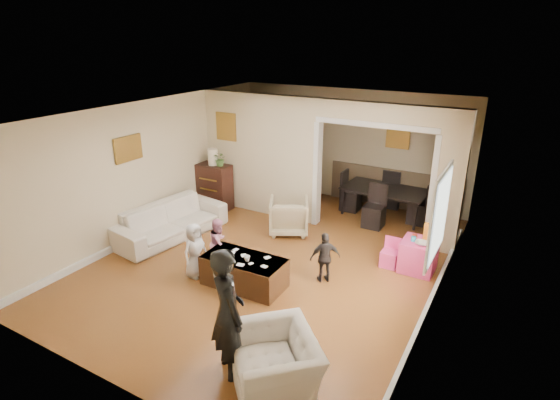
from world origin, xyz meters
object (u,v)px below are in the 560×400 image
Objects in this scene: coffee_cup at (247,258)px; cyan_cup at (414,239)px; armchair_back at (289,216)px; child_kneel_b at (219,243)px; coffee_table at (244,272)px; play_table at (418,256)px; table_lamp at (213,157)px; armchair_front at (275,363)px; child_kneel_a at (195,250)px; sofa at (171,221)px; dining_table at (384,203)px; adult_person at (228,313)px; child_toddler at (325,257)px; dresser at (215,187)px.

cyan_cup reaches higher than coffee_cup.
child_kneel_b reaches higher than armchair_back.
play_table is at bearing 39.06° from coffee_table.
table_lamp is 4.67m from cyan_cup.
table_lamp reaches higher than armchair_back.
armchair_front is 2.79m from child_kneel_a.
sofa is 1.28× the size of dining_table.
adult_person is (1.26, -3.76, 0.46)m from armchair_back.
coffee_cup is 0.17× the size of play_table.
play_table is at bearing 146.61° from armchair_back.
child_toddler is at bearing -138.17° from play_table.
child_kneel_a is (-0.85, -0.15, 0.22)m from coffee_table.
child_kneel_a is at bearing -58.56° from dresser.
dresser is at bearing 40.42° from child_kneel_a.
child_toddler is at bearing -96.59° from child_kneel_b.
child_kneel_b reaches higher than cyan_cup.
sofa reaches higher than coffee_cup.
coffee_table is (0.34, -2.10, -0.11)m from armchair_back.
play_table is at bearing -55.63° from dining_table.
table_lamp is (-2.07, 0.30, 0.87)m from armchair_back.
child_kneel_b is (-1.75, -3.55, 0.13)m from dining_table.
child_toddler is (-0.46, 2.38, 0.09)m from armchair_front.
child_toddler is at bearing 146.01° from armchair_front.
table_lamp is at bearing 135.08° from coffee_table.
armchair_back is 9.58× the size of cyan_cup.
dresser is 1.11× the size of child_kneel_a.
dresser is at bearing 179.19° from armchair_front.
dining_table is 1.10× the size of adult_person.
table_lamp reaches higher than child_kneel_b.
cyan_cup is at bearing 39.55° from coffee_table.
coffee_cup is (0.44, -2.15, 0.18)m from armchair_back.
dresser is 3.51m from coffee_cup.
table_lamp reaches higher than coffee_table.
adult_person is at bearing 45.78° from child_toddler.
armchair_back is 0.74× the size of dresser.
dining_table is 1.90× the size of child_kneel_a.
armchair_back is 2.13m from coffee_table.
child_kneel_b is (1.71, -2.10, -0.08)m from dresser.
armchair_front is at bearing -112.98° from child_kneel_a.
sofa reaches higher than dining_table.
sofa is 1.70m from child_kneel_a.
dining_table is 4.43m from child_kneel_a.
child_kneel_b is at bearing 156.80° from coffee_table.
child_toddler is at bearing -55.67° from child_kneel_a.
adult_person is 2.44m from child_toddler.
table_lamp reaches higher than cyan_cup.
child_kneel_a reaches higher than child_toddler.
dresser reaches higher than cyan_cup.
child_kneel_b is 1.04× the size of child_toddler.
child_toddler reaches higher than armchair_front.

